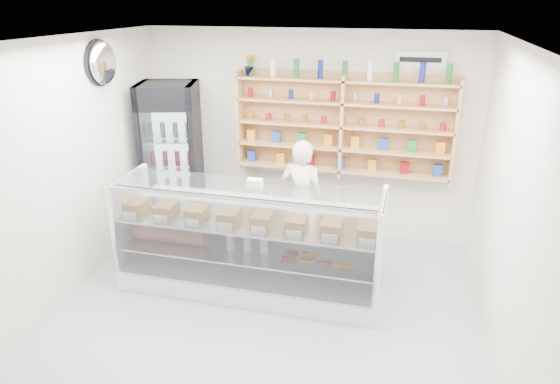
# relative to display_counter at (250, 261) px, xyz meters

# --- Properties ---
(room) EXTENTS (5.00, 5.00, 5.00)m
(room) POSITION_rel_display_counter_xyz_m (0.29, -0.74, 1.05)
(room) COLOR #9D9CA1
(room) RESTS_ON ground
(display_counter) EXTENTS (2.94, 0.88, 1.28)m
(display_counter) POSITION_rel_display_counter_xyz_m (0.00, 0.00, 0.00)
(display_counter) COLOR white
(display_counter) RESTS_ON floor
(shop_worker) EXTENTS (0.61, 0.45, 1.56)m
(shop_worker) POSITION_rel_display_counter_xyz_m (0.40, 0.95, 0.42)
(shop_worker) COLOR silver
(shop_worker) RESTS_ON floor
(drinks_cooler) EXTENTS (0.93, 0.91, 2.11)m
(drinks_cooler) POSITION_rel_display_counter_xyz_m (-1.52, 1.26, 0.71)
(drinks_cooler) COLOR black
(drinks_cooler) RESTS_ON floor
(wall_shelving) EXTENTS (2.84, 0.28, 1.33)m
(wall_shelving) POSITION_rel_display_counter_xyz_m (0.79, 1.60, 1.24)
(wall_shelving) COLOR tan
(wall_shelving) RESTS_ON back_wall
(potted_plant) EXTENTS (0.17, 0.14, 0.28)m
(potted_plant) POSITION_rel_display_counter_xyz_m (-0.46, 1.60, 1.98)
(potted_plant) COLOR #1E6626
(potted_plant) RESTS_ON wall_shelving
(security_mirror) EXTENTS (0.15, 0.50, 0.50)m
(security_mirror) POSITION_rel_display_counter_xyz_m (-1.88, 0.46, 2.10)
(security_mirror) COLOR silver
(security_mirror) RESTS_ON left_wall
(wall_sign) EXTENTS (0.62, 0.03, 0.20)m
(wall_sign) POSITION_rel_display_counter_xyz_m (1.69, 1.73, 2.10)
(wall_sign) COLOR white
(wall_sign) RESTS_ON back_wall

